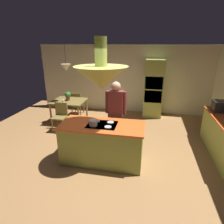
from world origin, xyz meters
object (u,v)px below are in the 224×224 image
chair_facing_island (60,115)px  cooking_pot_on_cooktop (93,123)px  dining_table (69,103)px  oven_tower (153,89)px  microwave_on_counter (222,106)px  potted_plant_on_table (68,96)px  cup_on_table (63,101)px  chair_by_back_wall (77,102)px  kitchen_island (102,143)px  person_at_island (116,111)px

chair_facing_island → cooking_pot_on_cooktop: size_ratio=4.83×
dining_table → cooking_pot_on_cooktop: cooking_pot_on_cooktop is taller
oven_tower → microwave_on_counter: bearing=-46.1°
microwave_on_counter → cooking_pot_on_cooktop: microwave_on_counter is taller
dining_table → potted_plant_on_table: bearing=162.8°
potted_plant_on_table → cup_on_table: 0.28m
cooking_pot_on_cooktop → microwave_on_counter: bearing=27.5°
chair_by_back_wall → microwave_on_counter: (4.54, -1.36, 0.55)m
chair_by_back_wall → dining_table: bearing=90.0°
kitchen_island → cup_on_table: (-1.78, 1.86, 0.34)m
person_at_island → chair_facing_island: (-1.87, 0.70, -0.50)m
dining_table → oven_tower: bearing=22.2°
cup_on_table → microwave_on_counter: bearing=-5.3°
chair_by_back_wall → cup_on_table: bearing=85.0°
dining_table → person_at_island: 2.36m
person_at_island → cooking_pot_on_cooktop: person_at_island is taller
oven_tower → cup_on_table: size_ratio=22.98×
kitchen_island → chair_facing_island: (-1.70, 1.41, 0.04)m
cooking_pot_on_cooktop → cup_on_table: bearing=129.1°
potted_plant_on_table → cup_on_table: size_ratio=3.33×
potted_plant_on_table → cup_on_table: (-0.06, -0.24, -0.12)m
oven_tower → cooking_pot_on_cooktop: bearing=-110.5°
person_at_island → chair_by_back_wall: person_at_island is taller
kitchen_island → chair_facing_island: 2.21m
dining_table → cooking_pot_on_cooktop: 2.73m
dining_table → cup_on_table: cup_on_table is taller
kitchen_island → person_at_island: (0.17, 0.71, 0.54)m
dining_table → microwave_on_counter: size_ratio=2.37×
chair_by_back_wall → cooking_pot_on_cooktop: 3.34m
person_at_island → microwave_on_counter: (2.67, 0.73, 0.05)m
person_at_island → chair_facing_island: person_at_island is taller
cooking_pot_on_cooktop → kitchen_island: bearing=39.1°
kitchen_island → oven_tower: size_ratio=0.90×
chair_facing_island → potted_plant_on_table: 0.82m
potted_plant_on_table → kitchen_island: bearing=-50.7°
chair_by_back_wall → cup_on_table: chair_by_back_wall is taller
chair_by_back_wall → kitchen_island: bearing=121.3°
oven_tower → dining_table: bearing=-157.8°
person_at_island → chair_facing_island: size_ratio=1.99×
oven_tower → chair_facing_island: bearing=-146.7°
oven_tower → dining_table: 3.05m
microwave_on_counter → oven_tower: bearing=133.9°
potted_plant_on_table → cup_on_table: bearing=-103.3°
potted_plant_on_table → person_at_island: bearing=-36.4°
chair_by_back_wall → microwave_on_counter: 4.77m
microwave_on_counter → cooking_pot_on_cooktop: bearing=-152.5°
kitchen_island → dining_table: bearing=129.0°
oven_tower → person_at_island: 2.70m
chair_facing_island → potted_plant_on_table: bearing=92.0°
cup_on_table → cooking_pot_on_cooktop: (1.62, -1.99, 0.19)m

